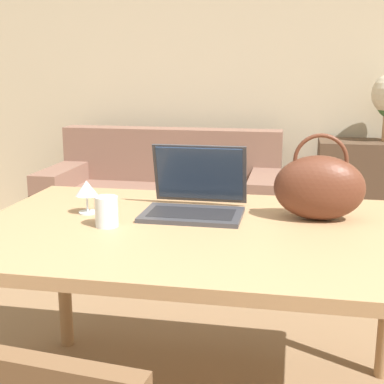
# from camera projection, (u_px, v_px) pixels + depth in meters

# --- Properties ---
(wall_back) EXTENTS (10.00, 0.06, 2.70)m
(wall_back) POSITION_uv_depth(u_px,v_px,m) (271.00, 57.00, 4.12)
(wall_back) COLOR beige
(wall_back) RESTS_ON ground_plane
(dining_table) EXTENTS (1.53, 1.01, 0.75)m
(dining_table) POSITION_uv_depth(u_px,v_px,m) (199.00, 248.00, 1.81)
(dining_table) COLOR #A87F56
(dining_table) RESTS_ON ground_plane
(couch) EXTENTS (1.67, 0.80, 0.82)m
(couch) POSITION_uv_depth(u_px,v_px,m) (164.00, 205.00, 3.92)
(couch) COLOR #7F5B4C
(couch) RESTS_ON ground_plane
(laptop) EXTENTS (0.36, 0.31, 0.24)m
(laptop) POSITION_uv_depth(u_px,v_px,m) (196.00, 195.00, 1.97)
(laptop) COLOR #38383D
(laptop) RESTS_ON dining_table
(drinking_glass) EXTENTS (0.08, 0.08, 0.10)m
(drinking_glass) POSITION_uv_depth(u_px,v_px,m) (107.00, 212.00, 1.79)
(drinking_glass) COLOR silver
(drinking_glass) RESTS_ON dining_table
(wine_glass) EXTENTS (0.08, 0.08, 0.12)m
(wine_glass) POSITION_uv_depth(u_px,v_px,m) (87.00, 190.00, 1.94)
(wine_glass) COLOR silver
(wine_glass) RESTS_ON dining_table
(handbag) EXTENTS (0.31, 0.17, 0.30)m
(handbag) POSITION_uv_depth(u_px,v_px,m) (319.00, 187.00, 1.86)
(handbag) COLOR #592D1E
(handbag) RESTS_ON dining_table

